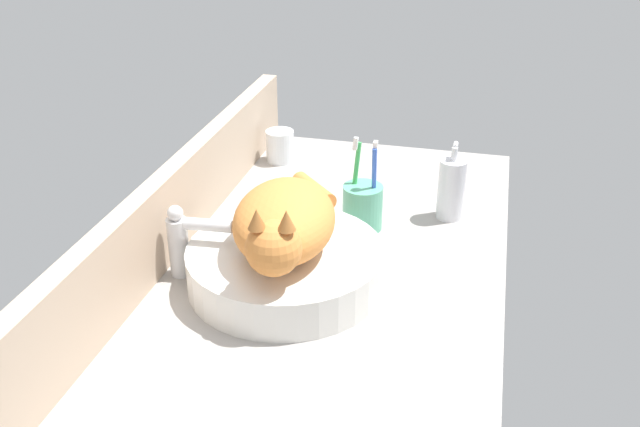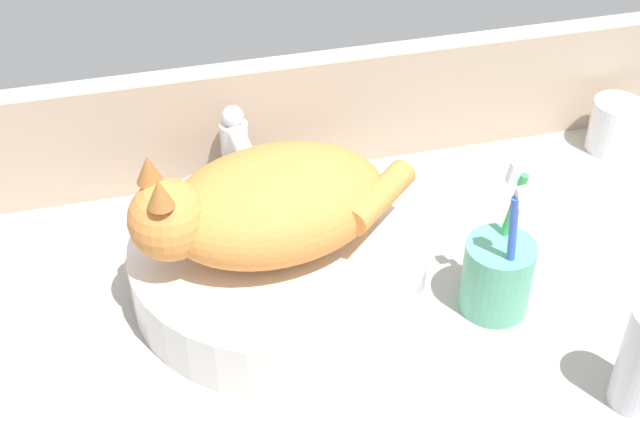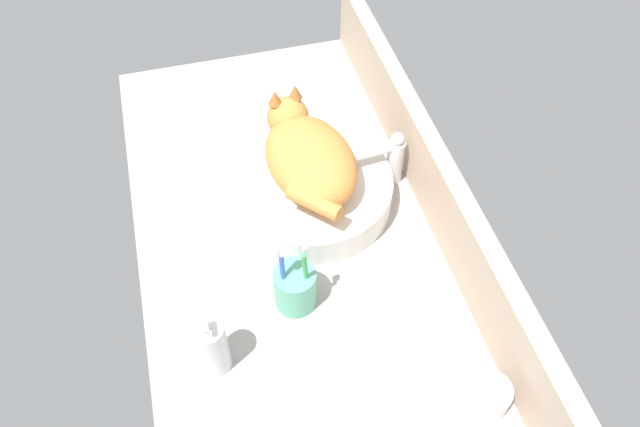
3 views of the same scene
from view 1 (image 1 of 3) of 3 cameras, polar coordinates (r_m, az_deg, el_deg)
ground_plane at (r=130.65cm, az=0.63°, el=-5.02°), size 121.40×62.87×4.00cm
backsplash_panel at (r=134.62cm, az=-11.71°, el=0.34°), size 121.40×3.60×16.19cm
sink_basin at (r=123.27cm, az=-2.77°, el=-4.22°), size 34.03×34.03×7.00cm
cat at (r=117.47cm, az=-2.92°, el=-0.73°), size 32.33×20.60×14.00cm
faucet at (r=125.88cm, az=-10.82°, el=-1.99°), size 3.73×11.86×13.60cm
soap_dispenser at (r=146.09cm, az=10.45°, el=1.97°), size 5.42×5.42×15.83cm
toothbrush_cup at (r=140.54cm, az=3.43°, el=0.62°), size 7.91×7.91×18.69cm
water_glass at (r=171.90cm, az=-3.21°, el=5.28°), size 6.72×6.72×7.60cm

